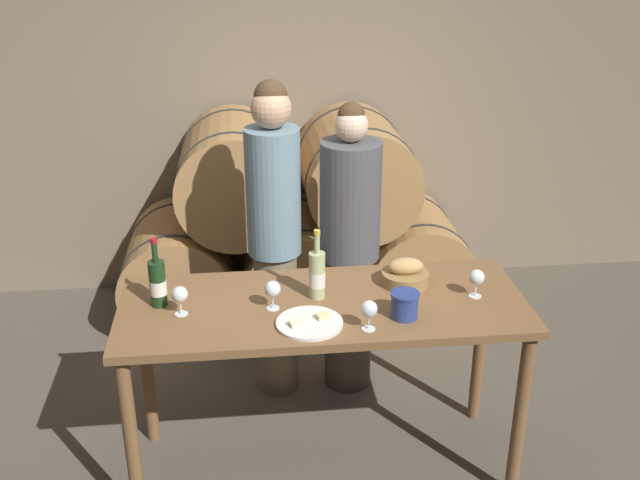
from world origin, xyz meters
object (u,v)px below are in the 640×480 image
at_px(person_right, 349,250).
at_px(blue_crock, 405,304).
at_px(person_left, 274,238).
at_px(cheese_plate, 309,323).
at_px(wine_glass_center, 369,310).
at_px(wine_bottle_red, 158,283).
at_px(wine_glass_right, 477,278).
at_px(wine_glass_left, 272,290).
at_px(tasting_table, 323,325).
at_px(wine_glass_far_left, 180,295).
at_px(bread_basket, 405,274).
at_px(wine_bottle_white, 317,275).

relative_size(person_right, blue_crock, 13.11).
distance_m(person_left, cheese_plate, 0.92).
bearing_deg(blue_crock, person_right, 97.31).
relative_size(person_left, wine_glass_center, 13.19).
distance_m(person_right, wine_bottle_red, 1.19).
distance_m(wine_bottle_red, wine_glass_right, 1.46).
bearing_deg(wine_glass_right, wine_glass_left, -179.15).
xyz_separation_m(person_right, wine_glass_left, (-0.46, -0.75, 0.17)).
xyz_separation_m(tasting_table, blue_crock, (0.34, -0.17, 0.18)).
bearing_deg(wine_bottle_red, wine_glass_far_left, -43.94).
height_order(person_left, cheese_plate, person_left).
relative_size(bread_basket, wine_glass_left, 1.65).
xyz_separation_m(person_right, wine_glass_far_left, (-0.87, -0.76, 0.17)).
bearing_deg(person_left, person_right, -0.04).
xyz_separation_m(bread_basket, wine_glass_right, (0.30, -0.16, 0.05)).
relative_size(cheese_plate, wine_glass_right, 2.14).
bearing_deg(wine_bottle_red, wine_glass_left, -10.07).
relative_size(blue_crock, wine_glass_left, 0.94).
height_order(blue_crock, wine_glass_right, wine_glass_right).
distance_m(wine_bottle_red, blue_crock, 1.11).
height_order(tasting_table, wine_glass_far_left, wine_glass_far_left).
height_order(tasting_table, wine_glass_left, wine_glass_left).
height_order(tasting_table, blue_crock, blue_crock).
height_order(wine_bottle_red, wine_bottle_white, wine_bottle_white).
height_order(wine_bottle_white, wine_glass_far_left, wine_bottle_white).
xyz_separation_m(bread_basket, wine_glass_left, (-0.64, -0.18, 0.05)).
relative_size(wine_glass_far_left, wine_glass_left, 1.00).
relative_size(blue_crock, cheese_plate, 0.44).
bearing_deg(blue_crock, cheese_plate, -177.08).
relative_size(person_left, blue_crock, 14.08).
relative_size(person_left, wine_glass_far_left, 13.19).
xyz_separation_m(wine_bottle_red, cheese_plate, (0.66, -0.25, -0.10)).
bearing_deg(wine_glass_right, person_right, 123.24).
distance_m(blue_crock, bread_basket, 0.32).
height_order(cheese_plate, wine_glass_far_left, wine_glass_far_left).
xyz_separation_m(wine_bottle_red, wine_glass_center, (0.91, -0.32, -0.02)).
relative_size(cheese_plate, wine_glass_far_left, 2.14).
relative_size(person_left, person_right, 1.07).
bearing_deg(blue_crock, tasting_table, 153.57).
relative_size(bread_basket, wine_glass_far_left, 1.65).
height_order(bread_basket, wine_glass_right, wine_glass_right).
relative_size(wine_bottle_red, wine_bottle_white, 0.98).
height_order(tasting_table, person_right, person_right).
height_order(wine_glass_left, wine_glass_right, same).
bearing_deg(bread_basket, wine_bottle_red, -175.76).
xyz_separation_m(cheese_plate, wine_glass_center, (0.25, -0.07, 0.09)).
height_order(tasting_table, bread_basket, bread_basket).
height_order(person_left, person_right, person_left).
xyz_separation_m(blue_crock, wine_glass_right, (0.37, 0.15, 0.03)).
relative_size(wine_glass_far_left, wine_glass_right, 1.00).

